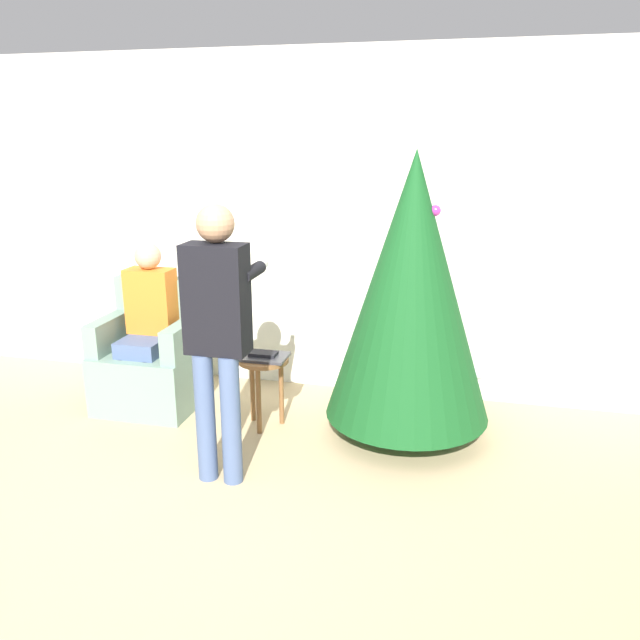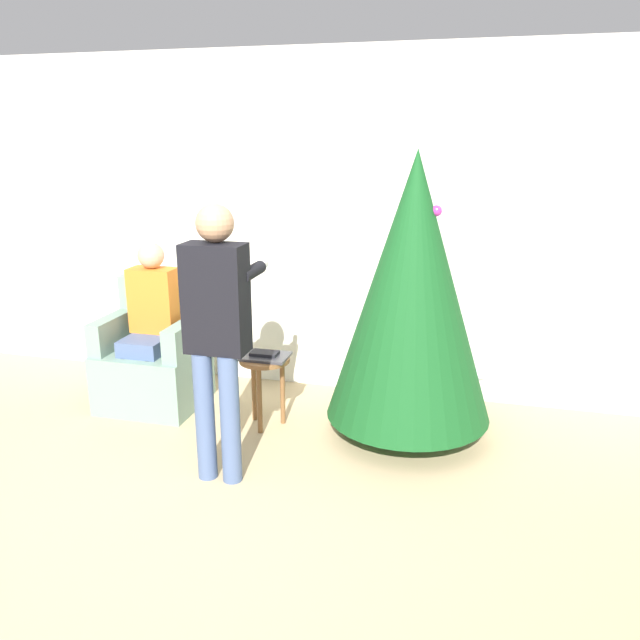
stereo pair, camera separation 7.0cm
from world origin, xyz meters
TOP-DOWN VIEW (x-y plane):
  - ground_plane at (0.00, 0.00)m, footprint 14.00×14.00m
  - wall_back at (0.00, 2.23)m, footprint 8.00×0.06m
  - christmas_tree at (1.13, 1.49)m, footprint 1.14×1.14m
  - armchair at (-0.86, 1.53)m, footprint 0.74×0.66m
  - person_seated at (-0.86, 1.51)m, footprint 0.36×0.46m
  - person_standing at (0.08, 0.63)m, footprint 0.39×0.57m
  - side_stool at (0.11, 1.35)m, footprint 0.36×0.36m
  - laptop at (0.11, 1.35)m, footprint 0.35×0.25m
  - book at (0.11, 1.35)m, footprint 0.20×0.11m

SIDE VIEW (x-z plane):
  - ground_plane at x=0.00m, z-range 0.00..0.00m
  - armchair at x=-0.86m, z-range -0.14..0.84m
  - side_stool at x=0.11m, z-range 0.16..0.69m
  - laptop at x=0.11m, z-range 0.53..0.55m
  - book at x=0.11m, z-range 0.55..0.57m
  - person_seated at x=-0.86m, z-range 0.07..1.35m
  - person_standing at x=0.08m, z-range 0.16..1.84m
  - christmas_tree at x=1.13m, z-range 0.07..2.05m
  - wall_back at x=0.00m, z-range 0.00..2.70m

